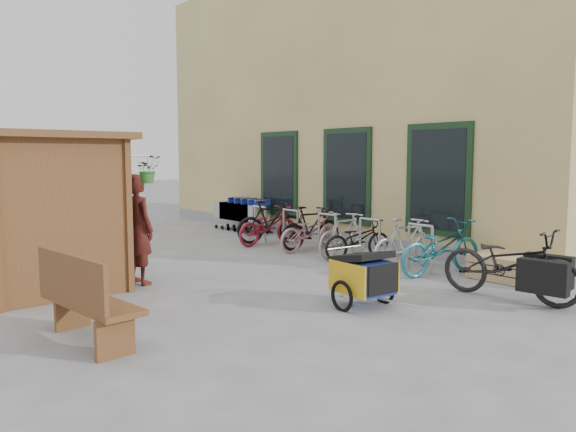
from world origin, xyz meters
TOP-DOWN VIEW (x-y plane):
  - ground at (0.00, 0.00)m, footprint 80.00×80.00m
  - building at (6.49, 4.50)m, footprint 6.07×13.00m
  - kiosk at (-3.28, 2.47)m, footprint 2.49×1.65m
  - bike_rack at (2.30, 2.40)m, footprint 0.05×5.35m
  - pallet_stack at (3.00, -1.40)m, footprint 1.00×1.20m
  - bench at (-3.68, -0.09)m, footprint 0.63×1.62m
  - shopping_carts at (3.00, 6.60)m, footprint 0.52×2.08m
  - child_trailer at (-0.20, -0.97)m, footprint 0.84×1.39m
  - cargo_bike at (1.70, -2.06)m, footprint 0.93×2.06m
  - person_kiosk at (-1.95, 2.29)m, footprint 0.51×0.70m
  - bike_0 at (2.41, -0.36)m, footprint 1.90×0.90m
  - bike_1 at (2.36, 0.36)m, footprint 1.61×0.65m
  - bike_2 at (2.36, 1.57)m, footprint 1.61×0.84m
  - bike_3 at (2.30, 1.89)m, footprint 1.58×0.59m
  - bike_4 at (2.28, 2.93)m, footprint 1.63×0.59m
  - bike_5 at (2.46, 3.08)m, footprint 1.64×0.59m
  - bike_6 at (2.11, 4.20)m, footprint 1.71×0.66m
  - bike_7 at (2.33, 4.37)m, footprint 1.74×0.96m

SIDE VIEW (x-z plane):
  - ground at x=0.00m, z-range 0.00..0.00m
  - pallet_stack at x=3.00m, z-range 0.01..0.41m
  - bike_2 at x=2.36m, z-range 0.00..0.80m
  - bike_4 at x=2.28m, z-range 0.00..0.85m
  - bike_6 at x=2.11m, z-range 0.00..0.89m
  - child_trailer at x=-0.20m, z-range 0.04..0.85m
  - bike_3 at x=2.30m, z-range 0.00..0.93m
  - bike_1 at x=2.36m, z-range 0.00..0.94m
  - bike_0 at x=2.41m, z-range 0.00..0.96m
  - bike_5 at x=2.46m, z-range 0.00..0.97m
  - bike_7 at x=2.33m, z-range 0.00..1.01m
  - bench at x=-3.68m, z-range 0.01..1.01m
  - bike_rack at x=2.30m, z-range 0.08..0.95m
  - cargo_bike at x=1.70m, z-range -0.01..1.04m
  - shopping_carts at x=3.00m, z-range 0.08..1.01m
  - person_kiosk at x=-1.95m, z-range 0.00..1.77m
  - kiosk at x=-3.28m, z-range 0.35..2.75m
  - building at x=6.49m, z-range -0.01..6.99m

